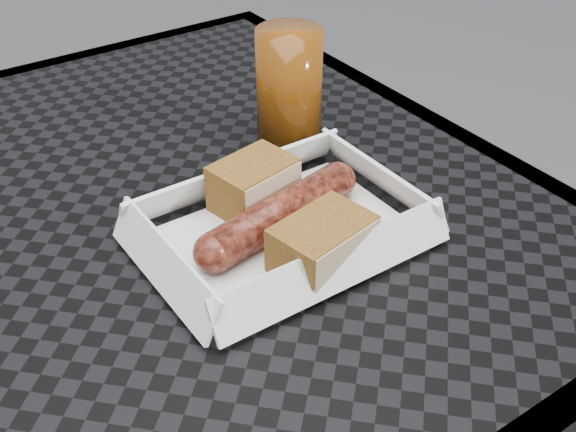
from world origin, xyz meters
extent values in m
cube|color=black|center=(0.00, 0.00, 0.74)|extent=(0.80, 0.80, 0.01)
cube|color=black|center=(0.39, 0.00, 0.73)|extent=(0.03, 0.80, 0.03)
cylinder|color=black|center=(0.35, 0.35, 0.36)|extent=(0.03, 0.03, 0.73)
cube|color=white|center=(0.11, -0.11, 0.75)|extent=(0.22, 0.15, 0.00)
cylinder|color=maroon|center=(0.11, -0.11, 0.77)|extent=(0.16, 0.06, 0.04)
sphere|color=maroon|center=(0.19, -0.09, 0.77)|extent=(0.04, 0.04, 0.04)
sphere|color=maroon|center=(0.04, -0.12, 0.77)|extent=(0.04, 0.04, 0.04)
cube|color=brown|center=(0.12, -0.06, 0.77)|extent=(0.08, 0.07, 0.05)
cube|color=brown|center=(0.12, -0.17, 0.77)|extent=(0.09, 0.07, 0.04)
cylinder|color=#FA610A|center=(0.16, -0.16, 0.75)|extent=(0.02, 0.02, 0.00)
torus|color=white|center=(0.17, -0.16, 0.75)|extent=(0.02, 0.02, 0.00)
cube|color=#B2D17F|center=(0.17, -0.16, 0.75)|extent=(0.02, 0.02, 0.00)
cylinder|color=#5B2B07|center=(0.22, 0.02, 0.81)|extent=(0.07, 0.07, 0.13)
camera|label=1|loc=(-0.18, -0.55, 1.15)|focal=45.00mm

